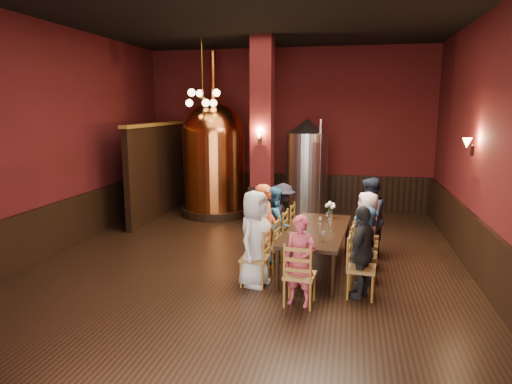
% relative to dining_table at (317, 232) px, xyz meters
% --- Properties ---
extents(room, '(10.00, 10.02, 4.50)m').
position_rel_dining_table_xyz_m(room, '(-1.24, 0.04, 1.56)').
color(room, black).
rests_on(room, ground).
extents(wainscot_right, '(0.08, 9.90, 1.00)m').
position_rel_dining_table_xyz_m(wainscot_right, '(2.72, 0.04, -0.19)').
color(wainscot_right, black).
rests_on(wainscot_right, ground).
extents(wainscot_back, '(7.90, 0.08, 1.00)m').
position_rel_dining_table_xyz_m(wainscot_back, '(-1.24, 5.00, -0.19)').
color(wainscot_back, black).
rests_on(wainscot_back, ground).
extents(wainscot_left, '(0.08, 9.90, 1.00)m').
position_rel_dining_table_xyz_m(wainscot_left, '(-5.20, 0.04, -0.19)').
color(wainscot_left, black).
rests_on(wainscot_left, ground).
extents(column, '(0.58, 0.58, 4.50)m').
position_rel_dining_table_xyz_m(column, '(-1.54, 2.84, 1.56)').
color(column, '#4C1014').
rests_on(column, ground).
extents(partition, '(0.22, 3.50, 2.40)m').
position_rel_dining_table_xyz_m(partition, '(-4.44, 3.24, 0.51)').
color(partition, black).
rests_on(partition, ground).
extents(pendant_cluster, '(0.90, 0.90, 1.70)m').
position_rel_dining_table_xyz_m(pendant_cluster, '(-3.04, 2.94, 2.41)').
color(pendant_cluster, '#A57226').
rests_on(pendant_cluster, room).
extents(sconce_wall, '(0.20, 0.20, 0.36)m').
position_rel_dining_table_xyz_m(sconce_wall, '(2.66, 0.84, 1.51)').
color(sconce_wall, black).
rests_on(sconce_wall, room).
extents(sconce_column, '(0.20, 0.20, 0.36)m').
position_rel_dining_table_xyz_m(sconce_column, '(-1.54, 2.54, 1.51)').
color(sconce_column, black).
rests_on(sconce_column, column).
extents(dining_table, '(1.19, 2.47, 0.75)m').
position_rel_dining_table_xyz_m(dining_table, '(0.00, 0.00, 0.00)').
color(dining_table, black).
rests_on(dining_table, ground).
extents(chair_0, '(0.50, 0.50, 0.92)m').
position_rel_dining_table_xyz_m(chair_0, '(-0.93, -0.93, -0.23)').
color(chair_0, '#936225').
rests_on(chair_0, ground).
extents(person_0, '(0.69, 0.88, 1.57)m').
position_rel_dining_table_xyz_m(person_0, '(-0.93, -0.93, 0.10)').
color(person_0, silver).
rests_on(person_0, ground).
extents(chair_1, '(0.50, 0.50, 0.92)m').
position_rel_dining_table_xyz_m(chair_1, '(-0.87, -0.26, -0.23)').
color(chair_1, '#936225').
rests_on(chair_1, ground).
extents(person_1, '(0.39, 0.58, 1.57)m').
position_rel_dining_table_xyz_m(person_1, '(-0.87, -0.26, 0.10)').
color(person_1, '#D14B23').
rests_on(person_1, ground).
extents(chair_2, '(0.50, 0.50, 0.92)m').
position_rel_dining_table_xyz_m(chair_2, '(-0.82, 0.40, -0.23)').
color(chair_2, '#936225').
rests_on(chair_2, ground).
extents(person_2, '(0.52, 0.76, 1.42)m').
position_rel_dining_table_xyz_m(person_2, '(-0.82, 0.40, 0.02)').
color(person_2, '#285C85').
rests_on(person_2, ground).
extents(chair_3, '(0.50, 0.50, 0.92)m').
position_rel_dining_table_xyz_m(chair_3, '(-0.77, 1.06, -0.23)').
color(chair_3, '#936225').
rests_on(chair_3, ground).
extents(person_3, '(0.54, 0.90, 1.37)m').
position_rel_dining_table_xyz_m(person_3, '(-0.77, 1.06, -0.00)').
color(person_3, black).
rests_on(person_3, ground).
extents(chair_4, '(0.50, 0.50, 0.92)m').
position_rel_dining_table_xyz_m(chair_4, '(0.77, -1.06, -0.23)').
color(chair_4, '#936225').
rests_on(chair_4, ground).
extents(person_4, '(0.65, 0.91, 1.43)m').
position_rel_dining_table_xyz_m(person_4, '(0.77, -1.06, 0.03)').
color(person_4, black).
rests_on(person_4, ground).
extents(chair_5, '(0.50, 0.50, 0.92)m').
position_rel_dining_table_xyz_m(chair_5, '(0.82, -0.40, -0.23)').
color(chair_5, '#936225').
rests_on(chair_5, ground).
extents(person_5, '(0.43, 1.21, 1.29)m').
position_rel_dining_table_xyz_m(person_5, '(0.82, -0.40, -0.04)').
color(person_5, teal).
rests_on(person_5, ground).
extents(chair_6, '(0.50, 0.50, 0.92)m').
position_rel_dining_table_xyz_m(chair_6, '(0.87, 0.26, -0.23)').
color(chair_6, '#936225').
rests_on(chair_6, ground).
extents(person_6, '(0.53, 0.74, 1.41)m').
position_rel_dining_table_xyz_m(person_6, '(0.87, 0.26, 0.01)').
color(person_6, silver).
rests_on(person_6, ground).
extents(chair_7, '(0.50, 0.50, 0.92)m').
position_rel_dining_table_xyz_m(chair_7, '(0.93, 0.93, -0.23)').
color(chair_7, '#936225').
rests_on(chair_7, ground).
extents(person_7, '(0.51, 0.81, 1.56)m').
position_rel_dining_table_xyz_m(person_7, '(0.93, 0.93, 0.09)').
color(person_7, '#1A2134').
rests_on(person_7, ground).
extents(chair_8, '(0.50, 0.50, 0.92)m').
position_rel_dining_table_xyz_m(chair_8, '(-0.12, -1.55, -0.23)').
color(chair_8, '#936225').
rests_on(chair_8, ground).
extents(person_8, '(0.55, 0.43, 1.35)m').
position_rel_dining_table_xyz_m(person_8, '(-0.12, -1.55, -0.01)').
color(person_8, '#B03A4C').
rests_on(person_8, ground).
extents(copper_kettle, '(1.99, 1.99, 4.30)m').
position_rel_dining_table_xyz_m(copper_kettle, '(-3.01, 3.75, 0.88)').
color(copper_kettle, black).
rests_on(copper_kettle, ground).
extents(steel_vessel, '(1.38, 1.38, 2.60)m').
position_rel_dining_table_xyz_m(steel_vessel, '(-0.56, 3.78, 0.61)').
color(steel_vessel, '#B2B2B7').
rests_on(steel_vessel, ground).
extents(rose_vase, '(0.20, 0.20, 0.34)m').
position_rel_dining_table_xyz_m(rose_vase, '(0.19, 0.82, 0.29)').
color(rose_vase, white).
rests_on(rose_vase, dining_table).
extents(wine_glass_0, '(0.07, 0.07, 0.17)m').
position_rel_dining_table_xyz_m(wine_glass_0, '(0.23, 0.01, 0.15)').
color(wine_glass_0, white).
rests_on(wine_glass_0, dining_table).
extents(wine_glass_1, '(0.07, 0.07, 0.17)m').
position_rel_dining_table_xyz_m(wine_glass_1, '(-0.21, -0.42, 0.15)').
color(wine_glass_1, white).
rests_on(wine_glass_1, dining_table).
extents(wine_glass_2, '(0.07, 0.07, 0.17)m').
position_rel_dining_table_xyz_m(wine_glass_2, '(0.15, -0.74, 0.15)').
color(wine_glass_2, white).
rests_on(wine_glass_2, dining_table).
extents(wine_glass_3, '(0.07, 0.07, 0.17)m').
position_rel_dining_table_xyz_m(wine_glass_3, '(-0.35, -0.90, 0.15)').
color(wine_glass_3, white).
rests_on(wine_glass_3, dining_table).
extents(wine_glass_4, '(0.07, 0.07, 0.17)m').
position_rel_dining_table_xyz_m(wine_glass_4, '(0.04, 0.25, 0.15)').
color(wine_glass_4, white).
rests_on(wine_glass_4, dining_table).
extents(wine_glass_5, '(0.07, 0.07, 0.17)m').
position_rel_dining_table_xyz_m(wine_glass_5, '(-0.16, -0.85, 0.15)').
color(wine_glass_5, white).
rests_on(wine_glass_5, dining_table).
extents(wine_glass_6, '(0.07, 0.07, 0.17)m').
position_rel_dining_table_xyz_m(wine_glass_6, '(0.15, 0.59, 0.15)').
color(wine_glass_6, white).
rests_on(wine_glass_6, dining_table).
extents(wine_glass_7, '(0.07, 0.07, 0.17)m').
position_rel_dining_table_xyz_m(wine_glass_7, '(0.23, -0.11, 0.15)').
color(wine_glass_7, white).
rests_on(wine_glass_7, dining_table).
extents(wine_glass_8, '(0.07, 0.07, 0.17)m').
position_rel_dining_table_xyz_m(wine_glass_8, '(0.07, -0.27, 0.15)').
color(wine_glass_8, white).
rests_on(wine_glass_8, dining_table).
extents(wine_glass_9, '(0.07, 0.07, 0.17)m').
position_rel_dining_table_xyz_m(wine_glass_9, '(0.23, 0.11, 0.15)').
color(wine_glass_9, white).
rests_on(wine_glass_9, dining_table).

